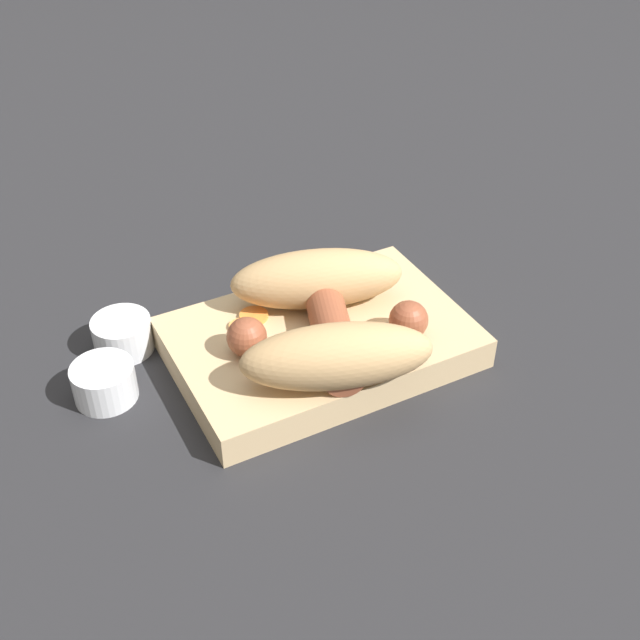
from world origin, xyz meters
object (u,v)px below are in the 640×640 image
bread_roll (326,315)px  sausage (328,327)px  condiment_cup_near (123,336)px  food_tray (320,342)px  condiment_cup_far (105,384)px

bread_roll → sausage: bread_roll is taller
bread_roll → condiment_cup_near: bearing=-34.9°
sausage → condiment_cup_near: sausage is taller
sausage → condiment_cup_near: bearing=-36.2°
food_tray → condiment_cup_far: bearing=-10.7°
food_tray → sausage: 0.04m
food_tray → condiment_cup_far: condiment_cup_far is taller
bread_roll → food_tray: bearing=-97.4°
bread_roll → condiment_cup_near: 0.19m
condiment_cup_near → sausage: bearing=143.8°
bread_roll → condiment_cup_far: size_ratio=3.85×
sausage → condiment_cup_far: 0.19m
food_tray → sausage: size_ratio=1.54×
bread_roll → condiment_cup_near: (0.15, -0.10, -0.04)m
bread_roll → condiment_cup_far: (0.18, -0.05, -0.04)m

